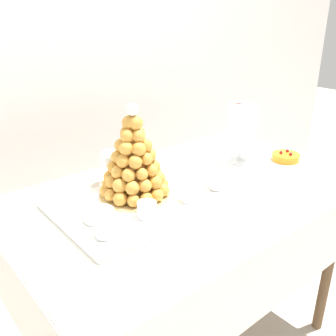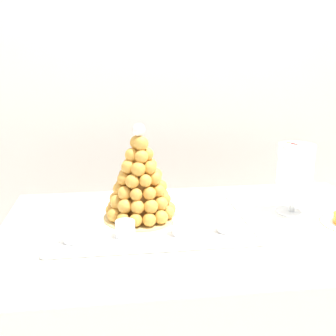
{
  "view_description": "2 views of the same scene",
  "coord_description": "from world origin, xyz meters",
  "px_view_note": "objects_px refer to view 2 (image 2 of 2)",
  "views": [
    {
      "loc": [
        -0.85,
        -0.9,
        1.39
      ],
      "look_at": [
        -0.06,
        0.05,
        0.87
      ],
      "focal_mm": 40.37,
      "sensor_mm": 36.0,
      "label": 1
    },
    {
      "loc": [
        -0.27,
        -1.23,
        1.33
      ],
      "look_at": [
        -0.1,
        0.0,
        0.98
      ],
      "focal_mm": 44.16,
      "sensor_mm": 36.0,
      "label": 2
    }
  ],
  "objects_px": {
    "dessert_cup_mid_left": "(125,230)",
    "creme_brulee_ramekin": "(87,223)",
    "croquembouche": "(140,183)",
    "dessert_cup_left": "(73,234)",
    "dessert_cup_mid_right": "(227,224)",
    "dessert_cup_centre": "(181,227)",
    "serving_tray": "(151,223)",
    "wine_glass": "(130,179)",
    "macaron_goblet": "(295,169)"
  },
  "relations": [
    {
      "from": "dessert_cup_centre",
      "to": "dessert_cup_mid_right",
      "type": "xyz_separation_m",
      "value": [
        0.15,
        0.01,
        -0.0
      ]
    },
    {
      "from": "croquembouche",
      "to": "wine_glass",
      "type": "height_order",
      "value": "croquembouche"
    },
    {
      "from": "dessert_cup_left",
      "to": "macaron_goblet",
      "type": "bearing_deg",
      "value": 11.26
    },
    {
      "from": "dessert_cup_left",
      "to": "dessert_cup_centre",
      "type": "xyz_separation_m",
      "value": [
        0.33,
        0.0,
        0.0
      ]
    },
    {
      "from": "creme_brulee_ramekin",
      "to": "macaron_goblet",
      "type": "relative_size",
      "value": 0.37
    },
    {
      "from": "serving_tray",
      "to": "dessert_cup_mid_right",
      "type": "bearing_deg",
      "value": -22.13
    },
    {
      "from": "macaron_goblet",
      "to": "wine_glass",
      "type": "xyz_separation_m",
      "value": [
        -0.57,
        0.11,
        -0.04
      ]
    },
    {
      "from": "creme_brulee_ramekin",
      "to": "wine_glass",
      "type": "xyz_separation_m",
      "value": [
        0.15,
        0.17,
        0.09
      ]
    },
    {
      "from": "serving_tray",
      "to": "wine_glass",
      "type": "height_order",
      "value": "wine_glass"
    },
    {
      "from": "croquembouche",
      "to": "creme_brulee_ramekin",
      "type": "distance_m",
      "value": 0.22
    },
    {
      "from": "dessert_cup_left",
      "to": "creme_brulee_ramekin",
      "type": "xyz_separation_m",
      "value": [
        0.03,
        0.09,
        -0.01
      ]
    },
    {
      "from": "dessert_cup_left",
      "to": "wine_glass",
      "type": "distance_m",
      "value": 0.33
    },
    {
      "from": "creme_brulee_ramekin",
      "to": "macaron_goblet",
      "type": "height_order",
      "value": "macaron_goblet"
    },
    {
      "from": "croquembouche",
      "to": "dessert_cup_centre",
      "type": "bearing_deg",
      "value": -52.73
    },
    {
      "from": "croquembouche",
      "to": "dessert_cup_mid_left",
      "type": "height_order",
      "value": "croquembouche"
    },
    {
      "from": "croquembouche",
      "to": "dessert_cup_centre",
      "type": "xyz_separation_m",
      "value": [
        0.12,
        -0.15,
        -0.1
      ]
    },
    {
      "from": "wine_glass",
      "to": "dessert_cup_mid_right",
      "type": "bearing_deg",
      "value": -40.38
    },
    {
      "from": "serving_tray",
      "to": "dessert_cup_mid_left",
      "type": "xyz_separation_m",
      "value": [
        -0.09,
        -0.1,
        0.03
      ]
    },
    {
      "from": "croquembouche",
      "to": "dessert_cup_mid_right",
      "type": "bearing_deg",
      "value": -28.49
    },
    {
      "from": "dessert_cup_centre",
      "to": "croquembouche",
      "type": "bearing_deg",
      "value": 127.27
    },
    {
      "from": "dessert_cup_left",
      "to": "dessert_cup_mid_left",
      "type": "xyz_separation_m",
      "value": [
        0.15,
        0.01,
        -0.0
      ]
    },
    {
      "from": "macaron_goblet",
      "to": "dessert_cup_left",
      "type": "bearing_deg",
      "value": -168.74
    },
    {
      "from": "macaron_goblet",
      "to": "dessert_cup_centre",
      "type": "bearing_deg",
      "value": -160.82
    },
    {
      "from": "dessert_cup_centre",
      "to": "creme_brulee_ramekin",
      "type": "bearing_deg",
      "value": 162.46
    },
    {
      "from": "dessert_cup_left",
      "to": "dessert_cup_centre",
      "type": "relative_size",
      "value": 1.11
    },
    {
      "from": "dessert_cup_left",
      "to": "creme_brulee_ramekin",
      "type": "height_order",
      "value": "dessert_cup_left"
    },
    {
      "from": "dessert_cup_centre",
      "to": "dessert_cup_left",
      "type": "bearing_deg",
      "value": -179.67
    },
    {
      "from": "serving_tray",
      "to": "dessert_cup_left",
      "type": "bearing_deg",
      "value": -156.26
    },
    {
      "from": "dessert_cup_mid_left",
      "to": "macaron_goblet",
      "type": "distance_m",
      "value": 0.63
    },
    {
      "from": "croquembouche",
      "to": "dessert_cup_left",
      "type": "bearing_deg",
      "value": -143.74
    },
    {
      "from": "croquembouche",
      "to": "dessert_cup_left",
      "type": "relative_size",
      "value": 5.28
    },
    {
      "from": "serving_tray",
      "to": "dessert_cup_mid_left",
      "type": "height_order",
      "value": "dessert_cup_mid_left"
    },
    {
      "from": "dessert_cup_mid_left",
      "to": "creme_brulee_ramekin",
      "type": "xyz_separation_m",
      "value": [
        -0.12,
        0.08,
        -0.01
      ]
    },
    {
      "from": "dessert_cup_mid_left",
      "to": "wine_glass",
      "type": "distance_m",
      "value": 0.27
    },
    {
      "from": "serving_tray",
      "to": "dessert_cup_centre",
      "type": "xyz_separation_m",
      "value": [
        0.09,
        -0.1,
        0.03
      ]
    },
    {
      "from": "dessert_cup_mid_left",
      "to": "dessert_cup_mid_right",
      "type": "height_order",
      "value": "same"
    },
    {
      "from": "dessert_cup_left",
      "to": "dessert_cup_mid_right",
      "type": "distance_m",
      "value": 0.47
    },
    {
      "from": "creme_brulee_ramekin",
      "to": "wine_glass",
      "type": "distance_m",
      "value": 0.24
    },
    {
      "from": "dessert_cup_left",
      "to": "dessert_cup_mid_left",
      "type": "relative_size",
      "value": 1.01
    },
    {
      "from": "dessert_cup_centre",
      "to": "dessert_cup_mid_right",
      "type": "bearing_deg",
      "value": 3.59
    },
    {
      "from": "croquembouche",
      "to": "dessert_cup_mid_right",
      "type": "relative_size",
      "value": 5.3
    },
    {
      "from": "dessert_cup_left",
      "to": "wine_glass",
      "type": "height_order",
      "value": "wine_glass"
    },
    {
      "from": "creme_brulee_ramekin",
      "to": "dessert_cup_centre",
      "type": "bearing_deg",
      "value": -17.54
    },
    {
      "from": "serving_tray",
      "to": "croquembouche",
      "type": "relative_size",
      "value": 1.99
    },
    {
      "from": "wine_glass",
      "to": "dessert_cup_mid_left",
      "type": "bearing_deg",
      "value": -96.02
    },
    {
      "from": "dessert_cup_mid_right",
      "to": "wine_glass",
      "type": "bearing_deg",
      "value": 139.62
    },
    {
      "from": "dessert_cup_left",
      "to": "creme_brulee_ramekin",
      "type": "distance_m",
      "value": 0.1
    },
    {
      "from": "serving_tray",
      "to": "creme_brulee_ramekin",
      "type": "bearing_deg",
      "value": -176.91
    },
    {
      "from": "serving_tray",
      "to": "dessert_cup_left",
      "type": "xyz_separation_m",
      "value": [
        -0.24,
        -0.11,
        0.03
      ]
    },
    {
      "from": "dessert_cup_centre",
      "to": "wine_glass",
      "type": "xyz_separation_m",
      "value": [
        -0.15,
        0.26,
        0.09
      ]
    }
  ]
}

